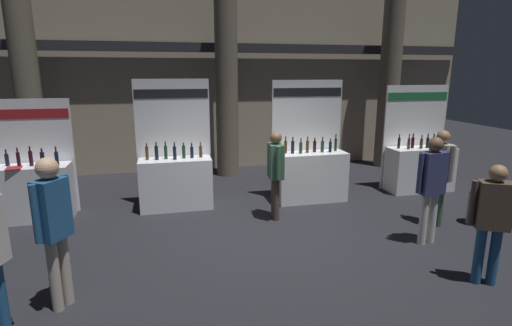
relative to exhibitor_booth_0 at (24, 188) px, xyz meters
The scene contains 12 objects.
ground_plane 4.59m from the exhibitor_booth_0, 22.62° to the right, with size 29.20×29.20×0.00m, color black.
hall_colonnade 5.78m from the exhibitor_booth_0, 37.13° to the left, with size 14.60×1.32×6.08m.
exhibitor_booth_0 is the anchor object (origin of this frame).
exhibitor_booth_1 2.76m from the exhibitor_booth_0, ahead, with size 1.49×0.66×2.58m.
exhibitor_booth_2 5.59m from the exhibitor_booth_0, ahead, with size 1.56×0.66×2.55m.
exhibitor_booth_3 8.31m from the exhibitor_booth_0, ahead, with size 1.58×0.66×2.42m.
trash_bin 8.34m from the exhibitor_booth_0, 14.62° to the right, with size 0.37×0.37×0.60m.
visitor_0 7.56m from the exhibitor_booth_0, 15.01° to the right, with size 0.28×0.52×1.73m.
visitor_2 3.50m from the exhibitor_booth_0, 67.20° to the right, with size 0.37×0.45×1.80m.
visitor_5 7.64m from the exhibitor_booth_0, 30.51° to the right, with size 0.51×0.38×1.60m.
visitor_7 7.15m from the exhibitor_booth_0, 21.44° to the right, with size 0.57×0.24×1.74m.
visitor_8 4.68m from the exhibitor_booth_0, 12.44° to the right, with size 0.28×0.58×1.66m.
Camera 1 is at (-1.57, -5.96, 2.69)m, focal length 27.35 mm.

